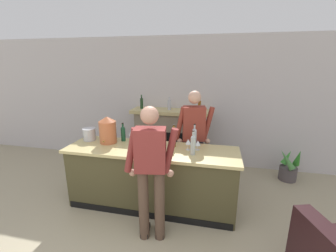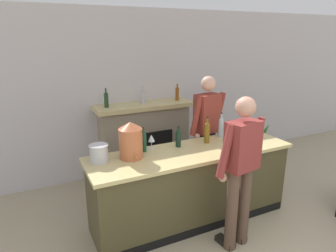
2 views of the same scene
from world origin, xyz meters
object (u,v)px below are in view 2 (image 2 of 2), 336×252
object	(u,v)px
wine_bottle_chardonnay_pale	(143,141)
fireplace_stone	(145,139)
potted_plant_corner	(259,143)
wine_bottle_burgundy_dark	(221,127)
wine_bottle_cabernet_heavy	(207,132)
wine_glass_by_dispenser	(226,133)
wine_bottle_riesling_slim	(178,137)
person_bartender	(207,130)
ice_bucket_steel	(99,153)
wine_glass_mid_counter	(151,138)
person_customer	(241,168)
wine_bottle_merlot_tall	(239,134)
wine_glass_front_right	(233,133)
copper_dispenser	(131,140)

from	to	relation	value
wine_bottle_chardonnay_pale	fireplace_stone	bearing A→B (deg)	68.10
potted_plant_corner	wine_bottle_burgundy_dark	size ratio (longest dim) A/B	2.01
wine_bottle_cabernet_heavy	fireplace_stone	bearing A→B (deg)	104.17
wine_glass_by_dispenser	wine_bottle_riesling_slim	bearing A→B (deg)	169.09
fireplace_stone	person_bartender	bearing A→B (deg)	-57.90
wine_bottle_burgundy_dark	person_bartender	bearing A→B (deg)	98.24
ice_bucket_steel	wine_glass_mid_counter	size ratio (longest dim) A/B	1.17
wine_bottle_burgundy_dark	wine_bottle_riesling_slim	xyz separation A→B (m)	(-0.71, -0.08, -0.03)
ice_bucket_steel	wine_bottle_burgundy_dark	size ratio (longest dim) A/B	0.61
wine_bottle_riesling_slim	fireplace_stone	bearing A→B (deg)	87.36
person_customer	wine_bottle_chardonnay_pale	xyz separation A→B (m)	(-0.75, 0.92, 0.13)
fireplace_stone	wine_bottle_merlot_tall	size ratio (longest dim) A/B	4.64
wine_bottle_burgundy_dark	wine_glass_mid_counter	world-z (taller)	wine_bottle_burgundy_dark
fireplace_stone	person_customer	size ratio (longest dim) A/B	0.94
wine_bottle_riesling_slim	wine_glass_by_dispenser	bearing A→B (deg)	-10.91
person_bartender	ice_bucket_steel	bearing A→B (deg)	-166.61
potted_plant_corner	wine_glass_front_right	world-z (taller)	wine_glass_front_right
wine_bottle_burgundy_dark	wine_bottle_riesling_slim	distance (m)	0.71
copper_dispenser	wine_bottle_riesling_slim	bearing A→B (deg)	7.14
wine_glass_mid_counter	wine_bottle_burgundy_dark	bearing A→B (deg)	-0.73
ice_bucket_steel	wine_bottle_riesling_slim	distance (m)	1.02
copper_dispenser	wine_bottle_burgundy_dark	distance (m)	1.38
potted_plant_corner	wine_bottle_merlot_tall	distance (m)	2.39
ice_bucket_steel	fireplace_stone	bearing A→B (deg)	51.66
wine_bottle_merlot_tall	wine_bottle_chardonnay_pale	world-z (taller)	wine_bottle_merlot_tall
person_customer	wine_glass_front_right	world-z (taller)	person_customer
wine_glass_front_right	wine_glass_mid_counter	world-z (taller)	wine_glass_mid_counter
potted_plant_corner	wine_glass_mid_counter	world-z (taller)	wine_glass_mid_counter
copper_dispenser	wine_glass_front_right	world-z (taller)	copper_dispenser
ice_bucket_steel	wine_bottle_merlot_tall	world-z (taller)	wine_bottle_merlot_tall
person_customer	wine_bottle_riesling_slim	world-z (taller)	person_customer
person_customer	wine_glass_front_right	distance (m)	0.92
fireplace_stone	wine_bottle_cabernet_heavy	size ratio (longest dim) A/B	4.64
wine_bottle_chardonnay_pale	ice_bucket_steel	bearing A→B (deg)	-171.54
wine_glass_by_dispenser	fireplace_stone	bearing A→B (deg)	111.76
person_bartender	wine_bottle_burgundy_dark	distance (m)	0.31
person_bartender	fireplace_stone	bearing A→B (deg)	122.10
wine_glass_mid_counter	wine_bottle_merlot_tall	bearing A→B (deg)	-19.47
person_bartender	wine_bottle_riesling_slim	xyz separation A→B (m)	(-0.67, -0.36, 0.10)
potted_plant_corner	wine_bottle_riesling_slim	world-z (taller)	wine_bottle_riesling_slim
wine_bottle_burgundy_dark	wine_glass_by_dispenser	bearing A→B (deg)	-108.62
potted_plant_corner	wine_bottle_burgundy_dark	distance (m)	2.21
potted_plant_corner	copper_dispenser	xyz separation A→B (m)	(-3.10, -1.22, 0.92)
wine_bottle_chardonnay_pale	wine_bottle_riesling_slim	bearing A→B (deg)	-5.69
wine_bottle_chardonnay_pale	wine_glass_by_dispenser	distance (m)	1.11
person_customer	wine_bottle_riesling_slim	size ratio (longest dim) A/B	6.24
fireplace_stone	person_customer	bearing A→B (deg)	-84.00
potted_plant_corner	wine_bottle_merlot_tall	world-z (taller)	wine_bottle_merlot_tall
fireplace_stone	wine_bottle_cabernet_heavy	world-z (taller)	fireplace_stone
ice_bucket_steel	wine_bottle_merlot_tall	size ratio (longest dim) A/B	0.61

